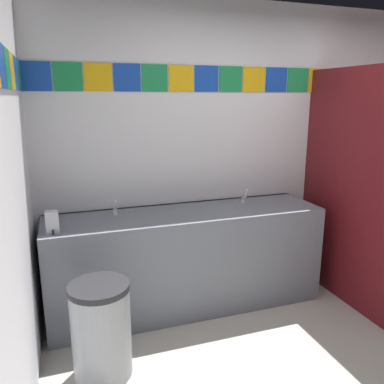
{
  "coord_description": "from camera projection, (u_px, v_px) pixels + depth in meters",
  "views": [
    {
      "loc": [
        -1.8,
        -1.59,
        1.79
      ],
      "look_at": [
        -0.9,
        1.06,
        1.1
      ],
      "focal_mm": 36.33,
      "sensor_mm": 36.0,
      "label": 1
    }
  ],
  "objects": [
    {
      "name": "faucet_left",
      "position": [
        115.0,
        209.0,
        3.12
      ],
      "size": [
        0.04,
        0.1,
        0.14
      ],
      "color": "silver",
      "rests_on": "vanity_counter"
    },
    {
      "name": "soap_dispenser",
      "position": [
        52.0,
        222.0,
        2.72
      ],
      "size": [
        0.09,
        0.09,
        0.16
      ],
      "color": "#B7BABF",
      "rests_on": "vanity_counter"
    },
    {
      "name": "wall_back",
      "position": [
        260.0,
        149.0,
        3.7
      ],
      "size": [
        4.1,
        0.09,
        2.6
      ],
      "color": "silver",
      "rests_on": "ground_plane"
    },
    {
      "name": "toilet",
      "position": [
        369.0,
        249.0,
        3.87
      ],
      "size": [
        0.39,
        0.49,
        0.74
      ],
      "color": "white",
      "rests_on": "ground_plane"
    },
    {
      "name": "faucet_right",
      "position": [
        244.0,
        198.0,
        3.48
      ],
      "size": [
        0.04,
        0.1,
        0.14
      ],
      "color": "silver",
      "rests_on": "vanity_counter"
    },
    {
      "name": "vanity_counter",
      "position": [
        187.0,
        258.0,
        3.33
      ],
      "size": [
        2.3,
        0.6,
        0.85
      ],
      "color": "slate",
      "rests_on": "ground_plane"
    },
    {
      "name": "trash_bin",
      "position": [
        101.0,
        330.0,
        2.5
      ],
      "size": [
        0.39,
        0.39,
        0.64
      ],
      "color": "#999EA3",
      "rests_on": "ground_plane"
    }
  ]
}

